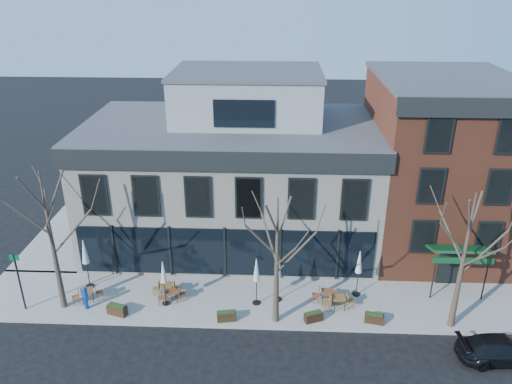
{
  "coord_description": "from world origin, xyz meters",
  "views": [
    {
      "loc": [
        2.89,
        -24.95,
        16.88
      ],
      "look_at": [
        1.72,
        2.0,
        4.84
      ],
      "focal_mm": 35.0,
      "sensor_mm": 36.0,
      "label": 1
    }
  ],
  "objects_px": {
    "call_box": "(85,297)",
    "cafe_set_0": "(88,294)",
    "parked_sedan": "(502,349)",
    "umbrella_0": "(85,254)"
  },
  "relations": [
    {
      "from": "call_box",
      "to": "cafe_set_0",
      "type": "bearing_deg",
      "value": 101.97
    },
    {
      "from": "parked_sedan",
      "to": "call_box",
      "type": "distance_m",
      "value": 21.04
    },
    {
      "from": "parked_sedan",
      "to": "umbrella_0",
      "type": "xyz_separation_m",
      "value": [
        -21.38,
        4.81,
        1.71
      ]
    },
    {
      "from": "cafe_set_0",
      "to": "umbrella_0",
      "type": "height_order",
      "value": "umbrella_0"
    },
    {
      "from": "parked_sedan",
      "to": "call_box",
      "type": "xyz_separation_m",
      "value": [
        -20.85,
        2.81,
        0.28
      ]
    },
    {
      "from": "call_box",
      "to": "umbrella_0",
      "type": "relative_size",
      "value": 0.45
    },
    {
      "from": "umbrella_0",
      "to": "call_box",
      "type": "bearing_deg",
      "value": -75.13
    },
    {
      "from": "call_box",
      "to": "cafe_set_0",
      "type": "distance_m",
      "value": 0.7
    },
    {
      "from": "parked_sedan",
      "to": "cafe_set_0",
      "type": "relative_size",
      "value": 2.47
    },
    {
      "from": "parked_sedan",
      "to": "umbrella_0",
      "type": "height_order",
      "value": "umbrella_0"
    }
  ]
}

